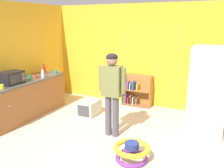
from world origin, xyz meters
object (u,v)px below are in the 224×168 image
standing_person (112,87)px  clear_bottle (43,74)px  banana_bunch (37,76)px  refrigerator (208,91)px  teal_cup (56,72)px  red_cup (36,76)px  pet_carrier (89,108)px  yellow_cup (2,87)px  ketchup_bottle (44,70)px  kitchen_counter (25,99)px  green_cup (30,77)px  microwave (11,78)px  baby_walker (132,151)px  bookshelf (135,92)px

standing_person → clear_bottle: bearing=168.7°
banana_bunch → clear_bottle: size_ratio=0.64×
refrigerator → clear_bottle: (-3.76, -0.55, 0.11)m
teal_cup → red_cup: bearing=-95.8°
pet_carrier → red_cup: size_ratio=5.81×
yellow_cup → ketchup_bottle: bearing=98.9°
kitchen_counter → ketchup_bottle: size_ratio=9.29×
ketchup_bottle → green_cup: (0.12, -0.65, -0.05)m
microwave → clear_bottle: microwave is taller
clear_bottle → refrigerator: bearing=8.3°
refrigerator → teal_cup: size_ratio=18.74×
pet_carrier → microwave: bearing=-139.2°
teal_cup → baby_walker: bearing=-30.5°
ketchup_bottle → green_cup: ketchup_bottle is taller
bookshelf → standing_person: standing_person is taller
microwave → green_cup: (0.02, 0.52, -0.09)m
green_cup → kitchen_counter: bearing=-95.9°
baby_walker → microwave: 3.14m
bookshelf → pet_carrier: (-0.77, -1.17, -0.19)m
baby_walker → clear_bottle: 3.10m
bookshelf → ketchup_bottle: 2.52m
standing_person → ketchup_bottle: size_ratio=6.76×
pet_carrier → banana_bunch: bearing=-165.5°
bookshelf → standing_person: bearing=-83.4°
pet_carrier → green_cup: size_ratio=5.81×
bookshelf → banana_bunch: size_ratio=5.37×
baby_walker → teal_cup: 3.38m
red_cup → standing_person: bearing=-7.8°
baby_walker → ketchup_bottle: ketchup_bottle is taller
refrigerator → clear_bottle: size_ratio=7.24×
pet_carrier → yellow_cup: size_ratio=5.81×
kitchen_counter → microwave: 0.68m
pet_carrier → clear_bottle: clear_bottle is taller
baby_walker → yellow_cup: yellow_cup is taller
refrigerator → teal_cup: bearing=179.7°
microwave → kitchen_counter: bearing=89.6°
ketchup_bottle → kitchen_counter: bearing=-83.1°
green_cup → standing_person: bearing=-4.5°
standing_person → refrigerator: bearing=29.9°
standing_person → kitchen_counter: bearing=-180.0°
refrigerator → teal_cup: (-3.81, 0.02, 0.06)m
pet_carrier → microwave: size_ratio=1.15×
kitchen_counter → ketchup_bottle: bearing=96.9°
ketchup_bottle → green_cup: size_ratio=2.59×
microwave → ketchup_bottle: microwave is taller
refrigerator → baby_walker: 2.05m
ketchup_bottle → teal_cup: ketchup_bottle is taller
baby_walker → banana_bunch: bearing=159.4°
refrigerator → red_cup: 3.94m
banana_bunch → ketchup_bottle: ketchup_bottle is taller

